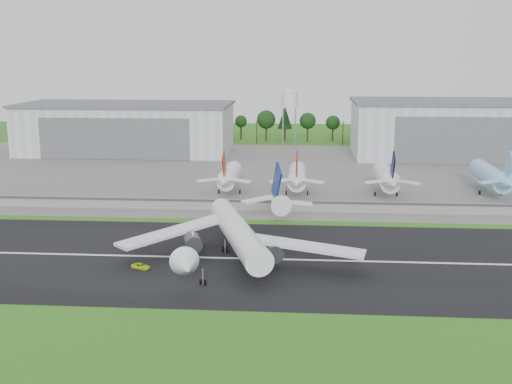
# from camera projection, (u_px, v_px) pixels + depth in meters

# --- Properties ---
(ground) EXTENTS (600.00, 600.00, 0.00)m
(ground) POSITION_uv_depth(u_px,v_px,m) (291.00, 275.00, 133.71)
(ground) COLOR #266A19
(ground) RESTS_ON ground
(runway) EXTENTS (320.00, 60.00, 0.10)m
(runway) POSITION_uv_depth(u_px,v_px,m) (292.00, 260.00, 143.45)
(runway) COLOR black
(runway) RESTS_ON ground
(runway_centerline) EXTENTS (220.00, 1.00, 0.02)m
(runway_centerline) POSITION_uv_depth(u_px,v_px,m) (292.00, 260.00, 143.44)
(runway_centerline) COLOR white
(runway_centerline) RESTS_ON runway
(apron) EXTENTS (320.00, 150.00, 0.10)m
(apron) POSITION_uv_depth(u_px,v_px,m) (298.00, 172.00, 250.69)
(apron) COLOR slate
(apron) RESTS_ON ground
(blast_fence) EXTENTS (240.00, 0.61, 3.50)m
(blast_fence) POSITION_uv_depth(u_px,v_px,m) (295.00, 206.00, 186.94)
(blast_fence) COLOR gray
(blast_fence) RESTS_ON ground
(hangar_west) EXTENTS (97.00, 44.00, 23.20)m
(hangar_west) POSITION_uv_depth(u_px,v_px,m) (127.00, 128.00, 297.94)
(hangar_west) COLOR silver
(hangar_west) RESTS_ON ground
(hangar_east) EXTENTS (102.00, 47.00, 25.20)m
(hangar_east) POSITION_uv_depth(u_px,v_px,m) (467.00, 129.00, 286.32)
(hangar_east) COLOR silver
(hangar_east) RESTS_ON ground
(water_tower) EXTENTS (8.40, 8.40, 29.40)m
(water_tower) POSITION_uv_depth(u_px,v_px,m) (289.00, 98.00, 309.28)
(water_tower) COLOR #99999E
(water_tower) RESTS_ON ground
(utility_poles) EXTENTS (230.00, 3.00, 12.00)m
(utility_poles) POSITION_uv_depth(u_px,v_px,m) (299.00, 144.00, 328.70)
(utility_poles) COLOR black
(utility_poles) RESTS_ON ground
(treeline) EXTENTS (320.00, 16.00, 22.00)m
(treeline) POSITION_uv_depth(u_px,v_px,m) (300.00, 140.00, 343.32)
(treeline) COLOR black
(treeline) RESTS_ON ground
(main_airliner) EXTENTS (54.81, 58.10, 18.17)m
(main_airliner) POSITION_uv_depth(u_px,v_px,m) (237.00, 238.00, 142.93)
(main_airliner) COLOR white
(main_airliner) RESTS_ON runway
(ground_vehicle) EXTENTS (4.66, 3.49, 1.18)m
(ground_vehicle) POSITION_uv_depth(u_px,v_px,m) (141.00, 266.00, 137.11)
(ground_vehicle) COLOR #C9E31A
(ground_vehicle) RESTS_ON runway
(parked_jet_red_a) EXTENTS (7.36, 31.29, 16.65)m
(parked_jet_red_a) POSITION_uv_depth(u_px,v_px,m) (229.00, 177.00, 208.67)
(parked_jet_red_a) COLOR white
(parked_jet_red_a) RESTS_ON ground
(parked_jet_red_b) EXTENTS (7.36, 31.29, 16.78)m
(parked_jet_red_b) POSITION_uv_depth(u_px,v_px,m) (297.00, 177.00, 207.03)
(parked_jet_red_b) COLOR white
(parked_jet_red_b) RESTS_ON ground
(parked_jet_navy) EXTENTS (7.36, 31.29, 16.90)m
(parked_jet_navy) POSITION_uv_depth(u_px,v_px,m) (387.00, 178.00, 204.90)
(parked_jet_navy) COLOR silver
(parked_jet_navy) RESTS_ON ground
(parked_jet_skyblue) EXTENTS (7.36, 37.29, 16.98)m
(parked_jet_skyblue) POSITION_uv_depth(u_px,v_px,m) (493.00, 177.00, 207.24)
(parked_jet_skyblue) COLOR #8BC9F0
(parked_jet_skyblue) RESTS_ON ground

